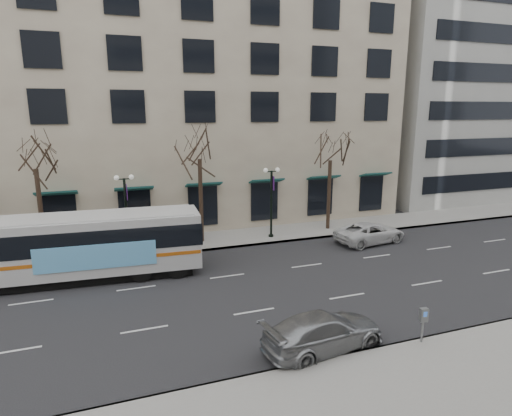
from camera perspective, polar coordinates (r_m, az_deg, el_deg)
name	(u,v)px	position (r m, az deg, el deg)	size (l,w,h in m)	color
ground	(239,292)	(22.57, -2.23, -11.15)	(160.00, 160.00, 0.00)	black
sidewalk_far	(267,235)	(32.08, 1.49, -3.56)	(80.00, 4.00, 0.15)	gray
building_hotel	(146,77)	(40.96, -14.43, 16.53)	(40.00, 20.00, 24.00)	tan
building_office	(454,33)	(56.32, 24.92, 20.36)	(25.00, 20.00, 35.00)	#999993
tree_far_left	(34,153)	(28.85, -27.50, 6.53)	(3.60, 3.60, 8.34)	black
tree_far_mid	(199,145)	(29.20, -7.58, 8.35)	(3.60, 3.60, 8.55)	black
tree_far_right	(331,148)	(32.82, 9.94, 7.93)	(3.60, 3.60, 8.06)	black
lamp_post_left	(126,210)	(28.59, -16.90, -0.25)	(1.22, 0.45, 5.21)	black
lamp_post_right	(271,199)	(30.65, 2.07, 1.18)	(1.22, 0.45, 5.21)	black
city_bus	(78,245)	(25.40, -22.60, -4.60)	(13.56, 3.82, 3.63)	silver
silver_car	(324,331)	(17.66, 9.01, -15.95)	(2.06, 5.07, 1.47)	#979A9E
white_pickup	(370,233)	(31.33, 14.97, -3.19)	(2.40, 5.20, 1.45)	silver
pay_station	(423,318)	(18.68, 21.43, -13.46)	(0.33, 0.24, 1.45)	slate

